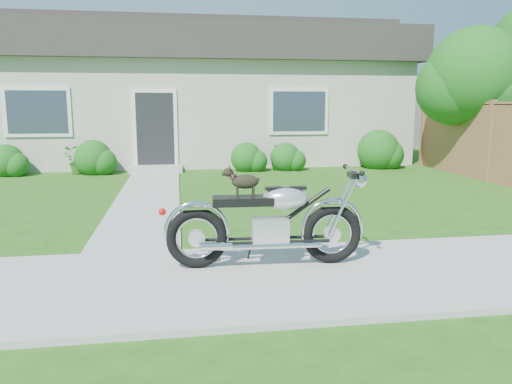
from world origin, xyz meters
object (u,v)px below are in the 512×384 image
fence (490,142)px  potted_plant_right (278,157)px  house (204,93)px  tree_near (480,80)px  motorcycle_with_dog (270,222)px  potted_plant_left (77,161)px

fence → potted_plant_right: 5.31m
house → tree_near: bearing=-37.5°
motorcycle_with_dog → tree_near: bearing=47.2°
tree_near → fence: bearing=-107.2°
house → potted_plant_left: size_ratio=17.74×
tree_near → potted_plant_left: bearing=170.7°
house → potted_plant_left: house is taller
potted_plant_right → house: bearing=117.9°
potted_plant_right → potted_plant_left: bearing=180.0°
potted_plant_left → motorcycle_with_dog: (3.58, -8.22, 0.18)m
fence → motorcycle_with_dog: bearing=-139.0°
fence → potted_plant_right: bearing=148.0°
house → tree_near: size_ratio=3.38×
motorcycle_with_dog → potted_plant_left: bearing=115.8°
potted_plant_right → motorcycle_with_dog: bearing=-102.0°
house → potted_plant_right: size_ratio=17.29×
tree_near → potted_plant_left: tree_near is taller
motorcycle_with_dog → potted_plant_right: bearing=80.3°
potted_plant_right → motorcycle_with_dog: motorcycle_with_dog is taller
tree_near → potted_plant_left: 10.50m
fence → tree_near: 1.88m
potted_plant_left → potted_plant_right: (5.33, 0.00, 0.01)m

